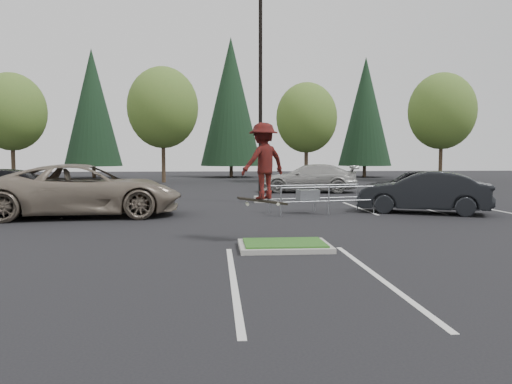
{
  "coord_description": "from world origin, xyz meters",
  "views": [
    {
      "loc": [
        -1.67,
        -11.93,
        2.26
      ],
      "look_at": [
        -0.57,
        1.5,
        1.28
      ],
      "focal_mm": 35.0,
      "sensor_mm": 36.0,
      "label": 1
    }
  ],
  "objects": [
    {
      "name": "grass_median",
      "position": [
        0.0,
        0.0,
        0.08
      ],
      "size": [
        2.2,
        1.6,
        0.16
      ],
      "color": "#98958D",
      "rests_on": "ground"
    },
    {
      "name": "car_l_tan",
      "position": [
        -6.5,
        7.0,
        0.98
      ],
      "size": [
        7.32,
        3.95,
        1.95
      ],
      "primitive_type": "imported",
      "rotation": [
        0.0,
        0.0,
        1.67
      ],
      "color": "gray",
      "rests_on": "ground"
    },
    {
      "name": "ground",
      "position": [
        0.0,
        0.0,
        0.0
      ],
      "size": [
        120.0,
        120.0,
        0.0
      ],
      "primitive_type": "plane",
      "color": "black",
      "rests_on": "ground"
    },
    {
      "name": "light_pole",
      "position": [
        0.5,
        12.0,
        4.56
      ],
      "size": [
        0.7,
        0.6,
        10.12
      ],
      "color": "#98958D",
      "rests_on": "ground"
    },
    {
      "name": "car_far_silver",
      "position": [
        4.13,
        18.41,
        0.86
      ],
      "size": [
        6.26,
        3.38,
        1.72
      ],
      "primitive_type": "imported",
      "rotation": [
        0.0,
        0.0,
        4.54
      ],
      "color": "#B4B3AE",
      "rests_on": "ground"
    },
    {
      "name": "decid_c",
      "position": [
        5.99,
        29.83,
        5.25
      ],
      "size": [
        5.12,
        5.12,
        8.38
      ],
      "color": "#38281C",
      "rests_on": "ground"
    },
    {
      "name": "decid_d",
      "position": [
        17.99,
        30.33,
        5.91
      ],
      "size": [
        5.76,
        5.76,
        9.43
      ],
      "color": "#38281C",
      "rests_on": "ground"
    },
    {
      "name": "cart_corral",
      "position": [
        2.07,
        7.26,
        0.7
      ],
      "size": [
        4.12,
        2.18,
        1.11
      ],
      "rotation": [
        0.0,
        0.0,
        0.21
      ],
      "color": "gray",
      "rests_on": "ground"
    },
    {
      "name": "conif_b",
      "position": [
        0.0,
        40.5,
        7.85
      ],
      "size": [
        6.38,
        6.38,
        14.5
      ],
      "color": "#38281C",
      "rests_on": "ground"
    },
    {
      "name": "decid_b",
      "position": [
        -6.01,
        30.53,
        6.04
      ],
      "size": [
        5.89,
        5.89,
        9.64
      ],
      "color": "#38281C",
      "rests_on": "ground"
    },
    {
      "name": "decid_a",
      "position": [
        -18.01,
        30.03,
        5.58
      ],
      "size": [
        5.44,
        5.44,
        8.91
      ],
      "color": "#38281C",
      "rests_on": "ground"
    },
    {
      "name": "conif_a",
      "position": [
        -14.0,
        40.0,
        7.1
      ],
      "size": [
        5.72,
        5.72,
        13.0
      ],
      "color": "#38281C",
      "rests_on": "ground"
    },
    {
      "name": "stall_lines",
      "position": [
        -1.35,
        6.02,
        0.0
      ],
      "size": [
        22.62,
        17.6,
        0.01
      ],
      "color": "silver",
      "rests_on": "ground"
    },
    {
      "name": "skateboarder",
      "position": [
        -0.44,
        1.0,
        2.11
      ],
      "size": [
        1.48,
        1.29,
        2.15
      ],
      "rotation": [
        0.0,
        0.0,
        3.69
      ],
      "color": "black",
      "rests_on": "ground"
    },
    {
      "name": "car_l_black",
      "position": [
        -9.04,
        7.0,
        0.89
      ],
      "size": [
        6.47,
        3.56,
        1.77
      ],
      "primitive_type": "imported",
      "rotation": [
        0.0,
        0.0,
        1.75
      ],
      "color": "black",
      "rests_on": "ground"
    },
    {
      "name": "car_r_black",
      "position": [
        8.0,
        11.5,
        0.81
      ],
      "size": [
        5.11,
        3.23,
        1.62
      ],
      "primitive_type": "imported",
      "rotation": [
        0.0,
        0.0,
        4.41
      ],
      "color": "black",
      "rests_on": "ground"
    },
    {
      "name": "car_r_charc",
      "position": [
        6.5,
        7.0,
        0.82
      ],
      "size": [
        5.25,
        3.67,
        1.64
      ],
      "primitive_type": "imported",
      "rotation": [
        0.0,
        0.0,
        4.28
      ],
      "color": "black",
      "rests_on": "ground"
    },
    {
      "name": "conif_c",
      "position": [
        14.0,
        39.5,
        6.85
      ],
      "size": [
        5.5,
        5.5,
        12.5
      ],
      "color": "#38281C",
      "rests_on": "ground"
    }
  ]
}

